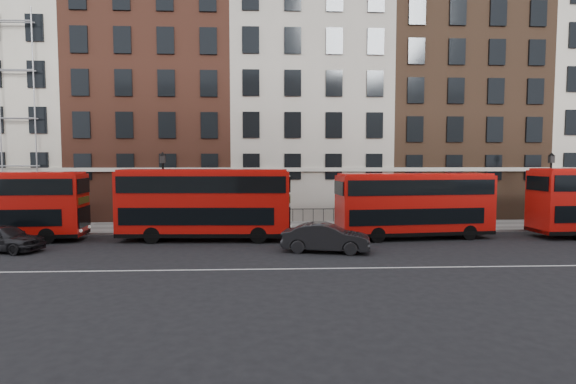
{
  "coord_description": "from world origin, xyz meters",
  "views": [
    {
      "loc": [
        -3.63,
        -21.95,
        4.89
      ],
      "look_at": [
        -2.34,
        5.0,
        3.0
      ],
      "focal_mm": 28.0,
      "sensor_mm": 36.0,
      "label": 1
    }
  ],
  "objects_px": {
    "car_front": "(326,238)",
    "bus_b": "(204,202)",
    "car_rear": "(4,238)",
    "bus_c": "(414,204)"
  },
  "relations": [
    {
      "from": "car_front",
      "to": "bus_b",
      "type": "bearing_deg",
      "value": 73.78
    },
    {
      "from": "bus_b",
      "to": "car_front",
      "type": "distance_m",
      "value": 8.15
    },
    {
      "from": "car_rear",
      "to": "car_front",
      "type": "bearing_deg",
      "value": -76.49
    },
    {
      "from": "car_front",
      "to": "bus_c",
      "type": "bearing_deg",
      "value": -44.49
    },
    {
      "from": "car_rear",
      "to": "car_front",
      "type": "xyz_separation_m",
      "value": [
        17.31,
        -0.95,
        0.03
      ]
    },
    {
      "from": "bus_c",
      "to": "car_rear",
      "type": "bearing_deg",
      "value": -178.98
    },
    {
      "from": "car_rear",
      "to": "bus_b",
      "type": "bearing_deg",
      "value": -57.49
    },
    {
      "from": "bus_c",
      "to": "car_front",
      "type": "xyz_separation_m",
      "value": [
        -6.05,
        -3.88,
        -1.43
      ]
    },
    {
      "from": "bus_b",
      "to": "car_front",
      "type": "height_order",
      "value": "bus_b"
    },
    {
      "from": "car_front",
      "to": "car_rear",
      "type": "bearing_deg",
      "value": 99.72
    }
  ]
}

